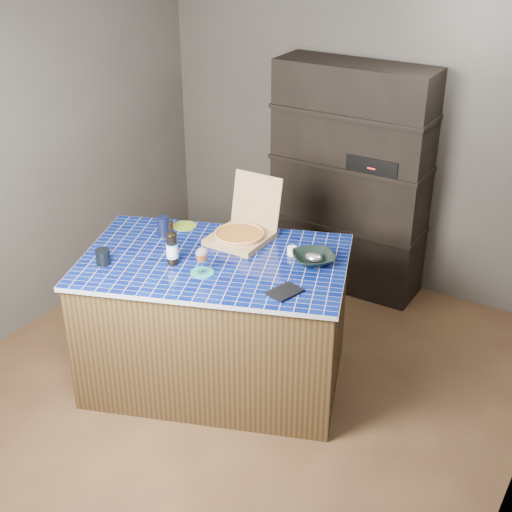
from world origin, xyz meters
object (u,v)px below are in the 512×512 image
Objects in this scene: kitchen_island at (216,320)px; bowl at (314,258)px; pizza_box at (241,233)px; wine_glass at (202,256)px; dvd_case at (285,292)px; mead_bottle at (172,247)px.

kitchen_island is 7.45× the size of bowl.
kitchen_island is 4.36× the size of pizza_box.
pizza_box is at bearing 94.43° from wine_glass.
dvd_case is (0.53, 0.05, -0.11)m from wine_glass.
kitchen_island is at bearing -90.22° from pizza_box.
kitchen_island is at bearing 102.40° from wine_glass.
mead_bottle is (-0.18, -0.49, 0.05)m from pizza_box.
mead_bottle is 1.10× the size of bowl.
mead_bottle is at bearing 178.32° from wine_glass.
kitchen_island is 0.59m from wine_glass.
dvd_case is 0.74× the size of bowl.
pizza_box reaches higher than kitchen_island.
bowl is at bearing 42.10° from wine_glass.
mead_bottle is at bearing -110.57° from pizza_box.
wine_glass is (0.22, -0.01, 0.01)m from mead_bottle.
kitchen_island is 6.76× the size of mead_bottle.
wine_glass is 0.87× the size of dvd_case.
mead_bottle is at bearing -156.19° from kitchen_island.
pizza_box is at bearing 157.71° from dvd_case.
mead_bottle reaches higher than kitchen_island.
pizza_box reaches higher than mead_bottle.
kitchen_island is 11.55× the size of wine_glass.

